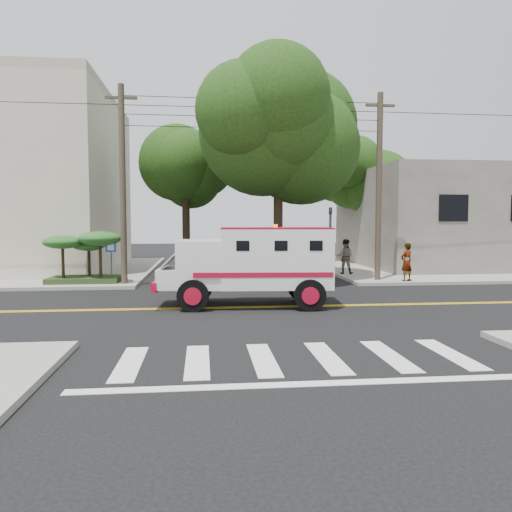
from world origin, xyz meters
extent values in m
plane|color=black|center=(0.00, 0.00, 0.00)|extent=(100.00, 100.00, 0.00)
cube|color=gray|center=(13.50, 13.50, 0.07)|extent=(17.00, 17.00, 0.15)
cube|color=gray|center=(-13.50, 13.50, 0.07)|extent=(17.00, 17.00, 0.15)
cube|color=#605B53|center=(15.00, 14.00, 3.15)|extent=(14.00, 12.00, 6.00)
cylinder|color=#382D23|center=(-5.60, 6.00, 4.50)|extent=(0.28, 0.28, 9.00)
cylinder|color=#382D23|center=(6.30, 6.20, 4.50)|extent=(0.28, 0.28, 9.00)
cylinder|color=black|center=(1.50, 6.50, 3.50)|extent=(0.44, 0.44, 7.00)
sphere|color=#13360E|center=(1.50, 6.50, 7.00)|extent=(5.32, 5.32, 5.32)
sphere|color=#13360E|center=(2.64, 5.74, 7.57)|extent=(4.56, 4.56, 4.56)
cylinder|color=black|center=(-3.00, 12.00, 2.80)|extent=(0.44, 0.44, 5.60)
sphere|color=#13360E|center=(-3.00, 12.00, 5.60)|extent=(3.92, 3.92, 3.92)
sphere|color=#13360E|center=(-2.16, 11.44, 6.02)|extent=(3.36, 3.36, 3.36)
cylinder|color=black|center=(8.50, 16.00, 2.97)|extent=(0.44, 0.44, 5.95)
sphere|color=#13360E|center=(8.50, 16.00, 5.95)|extent=(4.20, 4.20, 4.20)
sphere|color=#13360E|center=(9.40, 15.40, 6.40)|extent=(3.60, 3.60, 3.60)
cylinder|color=#3F3F42|center=(3.80, 5.60, 1.80)|extent=(0.12, 0.12, 3.60)
imported|color=#3F3F42|center=(3.80, 5.60, 3.15)|extent=(0.15, 0.18, 0.90)
cylinder|color=#3F3F42|center=(-6.20, 6.20, 1.00)|extent=(0.06, 0.06, 2.00)
cube|color=#0C33A5|center=(-6.20, 6.14, 1.80)|extent=(0.45, 0.03, 0.45)
cube|color=#1E3314|center=(-7.50, 6.80, 0.27)|extent=(3.20, 2.00, 0.24)
cylinder|color=black|center=(-8.40, 6.50, 1.15)|extent=(0.14, 0.14, 1.52)
ellipsoid|color=#18511E|center=(-8.40, 6.50, 2.00)|extent=(1.73, 1.73, 0.60)
cylinder|color=black|center=(-7.40, 7.20, 1.07)|extent=(0.14, 0.14, 1.36)
ellipsoid|color=#18511E|center=(-7.40, 7.20, 1.83)|extent=(1.55, 1.55, 0.54)
cylinder|color=black|center=(-6.70, 6.30, 1.23)|extent=(0.14, 0.14, 1.68)
ellipsoid|color=#18511E|center=(-6.70, 6.30, 2.17)|extent=(1.91, 1.91, 0.66)
cube|color=silver|center=(0.46, 0.24, 1.68)|extent=(3.89, 2.47, 2.02)
cube|color=silver|center=(-2.13, 0.43, 1.49)|extent=(1.68, 2.22, 1.63)
cube|color=black|center=(-2.87, 0.48, 1.92)|extent=(0.17, 1.63, 0.67)
cube|color=silver|center=(-3.13, 0.50, 1.01)|extent=(1.00, 1.98, 0.67)
cube|color=maroon|center=(-3.61, 0.54, 0.77)|extent=(0.32, 2.07, 0.34)
cube|color=maroon|center=(0.46, 0.24, 2.72)|extent=(3.89, 2.47, 0.06)
cylinder|color=black|center=(-2.40, -0.63, 0.53)|extent=(1.08, 0.38, 1.06)
cylinder|color=black|center=(-2.24, 1.52, 0.53)|extent=(1.08, 0.38, 1.06)
cylinder|color=black|center=(1.43, -0.90, 0.53)|extent=(1.08, 0.38, 1.06)
cylinder|color=black|center=(1.59, 1.24, 0.53)|extent=(1.08, 0.38, 1.06)
imported|color=gray|center=(7.45, 5.50, 1.04)|extent=(0.77, 0.66, 1.79)
imported|color=gray|center=(5.50, 8.97, 1.08)|extent=(1.10, 1.00, 1.85)
camera|label=1|loc=(-2.08, -16.92, 2.96)|focal=35.00mm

